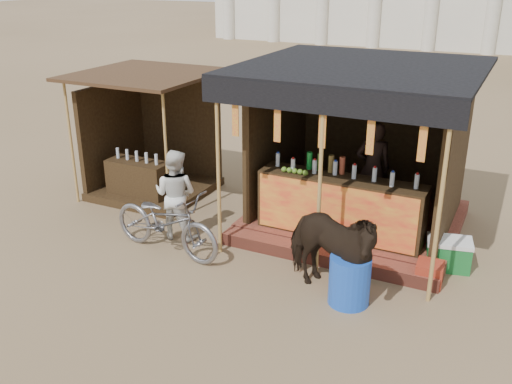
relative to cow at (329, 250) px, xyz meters
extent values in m
plane|color=#846B4C|center=(-1.33, -1.09, -0.69)|extent=(120.00, 120.00, 0.00)
cube|color=brown|center=(-0.33, 2.41, -0.58)|extent=(3.40, 2.80, 0.22)
cube|color=brown|center=(-0.33, 0.86, -0.59)|extent=(3.40, 0.35, 0.20)
cube|color=#392814|center=(-0.33, 1.46, 0.01)|extent=(2.60, 0.55, 0.95)
cube|color=red|center=(-0.33, 1.17, 0.01)|extent=(2.50, 0.02, 0.88)
cube|color=#392814|center=(-0.33, 3.66, 0.78)|extent=(3.00, 0.12, 2.50)
cube|color=#392814|center=(-1.83, 2.41, 0.78)|extent=(0.12, 2.50, 2.50)
cube|color=#392814|center=(1.17, 2.41, 0.78)|extent=(0.12, 2.50, 2.50)
cube|color=black|center=(-0.33, 2.21, 2.06)|extent=(3.60, 3.60, 0.06)
cube|color=black|center=(-0.33, 0.43, 1.88)|extent=(3.60, 0.06, 0.36)
cylinder|color=tan|center=(-1.93, 0.46, 0.69)|extent=(0.06, 0.06, 2.75)
cylinder|color=tan|center=(-0.33, 0.46, 0.69)|extent=(0.06, 0.06, 2.75)
cylinder|color=tan|center=(1.27, 0.46, 0.69)|extent=(0.06, 0.06, 2.75)
cube|color=red|center=(-1.63, 0.46, 1.51)|extent=(0.10, 0.02, 0.55)
cube|color=red|center=(-0.98, 0.46, 1.51)|extent=(0.10, 0.02, 0.55)
cube|color=red|center=(-0.33, 0.46, 1.51)|extent=(0.10, 0.02, 0.55)
cube|color=red|center=(0.32, 0.46, 1.51)|extent=(0.10, 0.02, 0.55)
cube|color=red|center=(0.97, 0.46, 1.51)|extent=(0.10, 0.02, 0.55)
imported|color=black|center=(-0.13, 2.51, 0.33)|extent=(0.69, 0.58, 1.61)
cube|color=#392814|center=(-4.33, 2.11, -0.61)|extent=(2.00, 2.00, 0.15)
cube|color=#392814|center=(-4.33, 3.06, 0.36)|extent=(1.90, 0.10, 2.10)
cube|color=#392814|center=(-5.28, 2.11, 0.36)|extent=(0.10, 1.90, 2.10)
cube|color=#472D19|center=(-4.33, 2.01, 1.66)|extent=(2.40, 2.40, 0.06)
cylinder|color=tan|center=(-5.38, 1.06, 0.49)|extent=(0.05, 0.05, 2.35)
cylinder|color=tan|center=(-3.28, 1.06, 0.49)|extent=(0.05, 0.05, 2.35)
cube|color=#392814|center=(-4.33, 1.61, -0.29)|extent=(1.20, 0.50, 0.80)
imported|color=black|center=(0.00, 0.00, 0.00)|extent=(1.79, 1.25, 1.38)
imported|color=gray|center=(-2.67, 0.09, -0.17)|extent=(2.06, 0.93, 1.05)
imported|color=silver|center=(-2.84, 0.63, 0.06)|extent=(0.78, 0.63, 1.50)
cylinder|color=blue|center=(0.32, -0.06, -0.35)|extent=(0.63, 0.63, 0.68)
cube|color=maroon|center=(1.19, 0.91, -0.53)|extent=(0.39, 0.39, 0.33)
cube|color=#18702D|center=(1.35, 1.51, -0.49)|extent=(0.69, 0.54, 0.40)
cube|color=white|center=(1.35, 1.51, -0.26)|extent=(0.72, 0.56, 0.06)
cylinder|color=silver|center=(-15.33, 25.31, 1.11)|extent=(0.70, 0.70, 3.60)
cylinder|color=silver|center=(-12.33, 25.31, 1.11)|extent=(0.70, 0.70, 3.60)
cylinder|color=silver|center=(-9.33, 25.31, 1.11)|extent=(0.70, 0.70, 3.60)
cylinder|color=silver|center=(-6.33, 25.31, 1.11)|extent=(0.70, 0.70, 3.60)
cylinder|color=silver|center=(-3.33, 25.31, 1.11)|extent=(0.70, 0.70, 3.60)
cylinder|color=silver|center=(-0.33, 25.31, 1.11)|extent=(0.70, 0.70, 3.60)
camera|label=1|loc=(2.09, -6.47, 3.50)|focal=40.00mm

